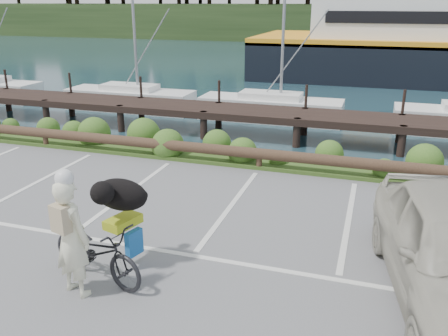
{
  "coord_description": "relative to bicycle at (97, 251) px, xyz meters",
  "views": [
    {
      "loc": [
        2.88,
        -7.49,
        4.39
      ],
      "look_at": [
        0.01,
        1.42,
        1.1
      ],
      "focal_mm": 38.0,
      "sensor_mm": 36.0,
      "label": 1
    }
  ],
  "objects": [
    {
      "name": "log_rail",
      "position": [
        1.22,
        6.18,
        -0.52
      ],
      "size": [
        32.0,
        0.3,
        0.6
      ],
      "primitive_type": null,
      "color": "#443021",
      "rests_on": "ground"
    },
    {
      "name": "dog",
      "position": [
        0.17,
        0.61,
        0.79
      ],
      "size": [
        0.72,
        1.06,
        0.56
      ],
      "primitive_type": "ellipsoid",
      "rotation": [
        0.0,
        0.0,
        1.3
      ],
      "color": "black",
      "rests_on": "bicycle"
    },
    {
      "name": "ground",
      "position": [
        1.22,
        1.58,
        -0.52
      ],
      "size": [
        72.0,
        72.0,
        0.0
      ],
      "primitive_type": "plane",
      "color": "#5E5E61"
    },
    {
      "name": "harbor_backdrop",
      "position": [
        1.63,
        80.0,
        -0.52
      ],
      "size": [
        170.0,
        160.0,
        30.0
      ],
      "color": "#19343E",
      "rests_on": "ground"
    },
    {
      "name": "cyclist",
      "position": [
        -0.12,
        -0.44,
        0.45
      ],
      "size": [
        0.8,
        0.63,
        1.93
      ],
      "primitive_type": "imported",
      "rotation": [
        0.0,
        0.0,
        2.87
      ],
      "color": "#ECEAC8",
      "rests_on": "ground"
    },
    {
      "name": "vegetation_strip",
      "position": [
        1.22,
        6.88,
        -0.47
      ],
      "size": [
        34.0,
        1.6,
        0.1
      ],
      "primitive_type": "cube",
      "color": "#3D5B21",
      "rests_on": "ground"
    },
    {
      "name": "bicycle",
      "position": [
        0.0,
        0.0,
        0.0
      ],
      "size": [
        2.07,
        1.19,
        1.03
      ],
      "primitive_type": "imported",
      "rotation": [
        0.0,
        0.0,
        1.3
      ],
      "color": "black",
      "rests_on": "ground"
    }
  ]
}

